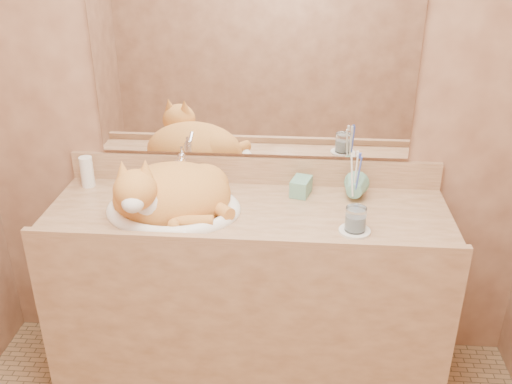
# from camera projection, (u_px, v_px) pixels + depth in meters

# --- Properties ---
(wall_back) EXTENTS (2.40, 0.02, 2.50)m
(wall_back) POSITION_uv_depth(u_px,v_px,m) (253.00, 93.00, 2.33)
(wall_back) COLOR brown
(wall_back) RESTS_ON ground
(vanity_counter) EXTENTS (1.60, 0.55, 0.85)m
(vanity_counter) POSITION_uv_depth(u_px,v_px,m) (248.00, 298.00, 2.45)
(vanity_counter) COLOR brown
(vanity_counter) RESTS_ON floor
(mirror) EXTENTS (1.30, 0.02, 0.80)m
(mirror) POSITION_uv_depth(u_px,v_px,m) (253.00, 60.00, 2.26)
(mirror) COLOR white
(mirror) RESTS_ON wall_back
(sink_basin) EXTENTS (0.61, 0.55, 0.16)m
(sink_basin) POSITION_uv_depth(u_px,v_px,m) (173.00, 192.00, 2.23)
(sink_basin) COLOR white
(sink_basin) RESTS_ON vanity_counter
(faucet) EXTENTS (0.05, 0.12, 0.18)m
(faucet) POSITION_uv_depth(u_px,v_px,m) (183.00, 170.00, 2.41)
(faucet) COLOR white
(faucet) RESTS_ON vanity_counter
(cat) EXTENTS (0.55, 0.49, 0.26)m
(cat) POSITION_uv_depth(u_px,v_px,m) (168.00, 192.00, 2.23)
(cat) COLOR #C0712C
(cat) RESTS_ON sink_basin
(soap_dispenser) EXTENTS (0.09, 0.09, 0.16)m
(soap_dispenser) POSITION_uv_depth(u_px,v_px,m) (298.00, 182.00, 2.31)
(soap_dispenser) COLOR #65A18A
(soap_dispenser) RESTS_ON vanity_counter
(toothbrush_cup) EXTENTS (0.12, 0.12, 0.10)m
(toothbrush_cup) POSITION_uv_depth(u_px,v_px,m) (354.00, 193.00, 2.29)
(toothbrush_cup) COLOR #65A18A
(toothbrush_cup) RESTS_ON vanity_counter
(toothbrushes) EXTENTS (0.04, 0.04, 0.23)m
(toothbrushes) POSITION_uv_depth(u_px,v_px,m) (356.00, 173.00, 2.25)
(toothbrushes) COLOR white
(toothbrushes) RESTS_ON toothbrush_cup
(saucer) EXTENTS (0.12, 0.12, 0.01)m
(saucer) POSITION_uv_depth(u_px,v_px,m) (355.00, 231.00, 2.10)
(saucer) COLOR white
(saucer) RESTS_ON vanity_counter
(water_glass) EXTENTS (0.08, 0.08, 0.09)m
(water_glass) POSITION_uv_depth(u_px,v_px,m) (356.00, 219.00, 2.08)
(water_glass) COLOR silver
(water_glass) RESTS_ON saucer
(lotion_bottle) EXTENTS (0.06, 0.06, 0.13)m
(lotion_bottle) POSITION_uv_depth(u_px,v_px,m) (87.00, 172.00, 2.44)
(lotion_bottle) COLOR white
(lotion_bottle) RESTS_ON vanity_counter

